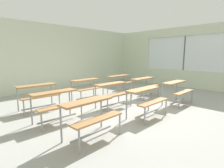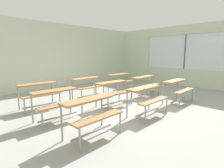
# 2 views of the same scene
# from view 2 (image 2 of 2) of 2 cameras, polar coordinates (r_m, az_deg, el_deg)

# --- Properties ---
(ground) EXTENTS (10.00, 9.00, 0.05)m
(ground) POSITION_cam_2_polar(r_m,az_deg,el_deg) (5.29, 4.61, -8.10)
(ground) COLOR #9E9E99
(wall_back) EXTENTS (10.00, 0.12, 3.00)m
(wall_back) POSITION_cam_2_polar(r_m,az_deg,el_deg) (8.68, -18.48, 8.67)
(wall_back) COLOR beige
(wall_back) RESTS_ON ground
(wall_right) EXTENTS (0.12, 9.00, 3.00)m
(wall_right) POSITION_cam_2_polar(r_m,az_deg,el_deg) (9.35, 26.24, 7.89)
(wall_right) COLOR beige
(wall_right) RESTS_ON ground
(desk_bench_r0c0) EXTENTS (1.12, 0.63, 0.74)m
(desk_bench_r0c0) POSITION_cam_2_polar(r_m,az_deg,el_deg) (3.39, -6.77, -8.02)
(desk_bench_r0c0) COLOR #A87547
(desk_bench_r0c0) RESTS_ON ground
(desk_bench_r0c1) EXTENTS (1.11, 0.60, 0.74)m
(desk_bench_r0c1) POSITION_cam_2_polar(r_m,az_deg,el_deg) (4.61, 11.35, -3.37)
(desk_bench_r0c1) COLOR #A87547
(desk_bench_r0c1) RESTS_ON ground
(desk_bench_r0c2) EXTENTS (1.11, 0.61, 0.74)m
(desk_bench_r0c2) POSITION_cam_2_polar(r_m,az_deg,el_deg) (6.10, 20.74, -0.61)
(desk_bench_r0c2) COLOR #A87547
(desk_bench_r0c2) RESTS_ON ground
(desk_bench_r1c0) EXTENTS (1.10, 0.59, 0.74)m
(desk_bench_r1c0) POSITION_cam_2_polar(r_m,az_deg,el_deg) (4.37, -17.55, -4.36)
(desk_bench_r1c0) COLOR #A87547
(desk_bench_r1c0) RESTS_ON ground
(desk_bench_r1c1) EXTENTS (1.11, 0.61, 0.74)m
(desk_bench_r1c1) POSITION_cam_2_polar(r_m,az_deg,el_deg) (5.39, 0.53, -1.25)
(desk_bench_r1c1) COLOR #A87547
(desk_bench_r1c1) RESTS_ON ground
(desk_bench_r1c2) EXTENTS (1.11, 0.61, 0.74)m
(desk_bench_r1c2) POSITION_cam_2_polar(r_m,az_deg,el_deg) (6.76, 10.90, 0.83)
(desk_bench_r1c2) COLOR #A87547
(desk_bench_r1c2) RESTS_ON ground
(desk_bench_r2c0) EXTENTS (1.12, 0.63, 0.74)m
(desk_bench_r2c0) POSITION_cam_2_polar(r_m,az_deg,el_deg) (5.54, -22.80, -1.74)
(desk_bench_r2c0) COLOR #A87547
(desk_bench_r2c0) RESTS_ON ground
(desk_bench_r2c1) EXTENTS (1.12, 0.62, 0.74)m
(desk_bench_r2c1) POSITION_cam_2_polar(r_m,az_deg,el_deg) (6.34, -7.94, 0.32)
(desk_bench_r2c1) COLOR #A87547
(desk_bench_r2c1) RESTS_ON ground
(desk_bench_r2c2) EXTENTS (1.10, 0.60, 0.74)m
(desk_bench_r2c2) POSITION_cam_2_polar(r_m,az_deg,el_deg) (7.50, 2.84, 1.87)
(desk_bench_r2c2) COLOR #A87547
(desk_bench_r2c2) RESTS_ON ground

